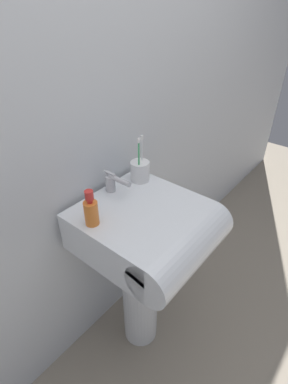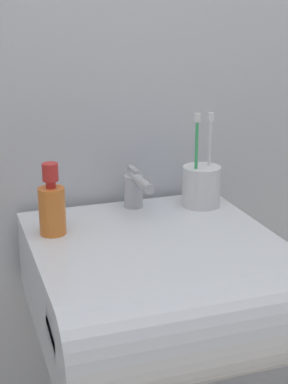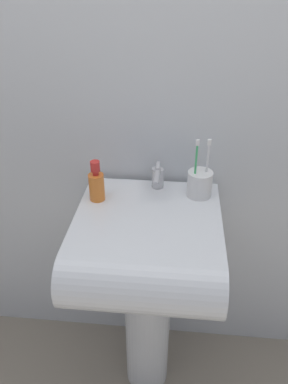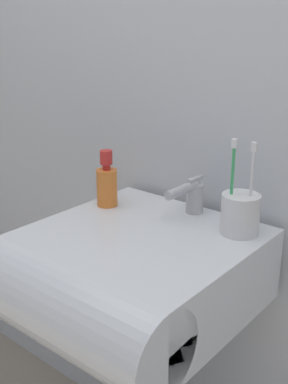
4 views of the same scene
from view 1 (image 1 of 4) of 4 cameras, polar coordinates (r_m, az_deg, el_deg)
name	(u,v)px [view 1 (image 1 of 4)]	position (r m, az deg, el deg)	size (l,w,h in m)	color
ground_plane	(141,331)	(1.90, -0.64, -24.95)	(6.00, 6.00, 0.00)	gray
wall_back	(87,119)	(1.24, -10.84, 13.42)	(5.00, 0.05, 2.40)	silver
sink_pedestal	(140,291)	(1.60, -0.72, -18.42)	(0.18, 0.18, 0.71)	white
sink_basin	(151,231)	(1.25, 1.40, -7.44)	(0.48, 0.54, 0.18)	white
faucet	(113,182)	(1.30, -5.96, 1.88)	(0.04, 0.14, 0.09)	#B7B7BC
toothbrush_cup	(140,171)	(1.38, -0.77, 4.10)	(0.09, 0.09, 0.22)	white
soap_bottle	(91,211)	(1.13, -10.05, -3.58)	(0.05, 0.05, 0.15)	orange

